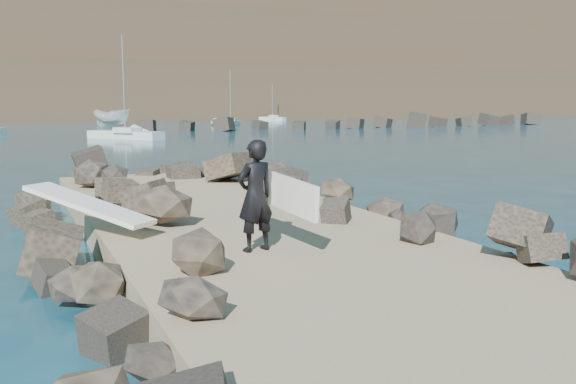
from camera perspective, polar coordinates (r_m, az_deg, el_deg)
name	(u,v)px	position (r m, az deg, el deg)	size (l,w,h in m)	color
ground	(267,262)	(12.42, -1.85, -6.27)	(800.00, 800.00, 0.00)	#0F384C
jetty	(312,272)	(10.57, 2.17, -7.15)	(6.00, 26.00, 0.60)	#8C7759
riprap_left	(127,272)	(10.15, -14.15, -6.88)	(2.60, 22.00, 1.00)	black
riprap_right	(440,239)	(12.42, 13.35, -4.13)	(2.60, 22.00, 1.00)	black
breakwater_secondary	(371,123)	(77.09, 7.38, 6.11)	(52.00, 4.00, 1.20)	black
headland	(68,49)	(172.29, -18.98, 11.89)	(360.00, 140.00, 32.00)	#2D4919
surfboard_resting	(89,211)	(12.56, -17.29, -1.61)	(0.67, 2.68, 0.09)	white
boat_imported	(112,117)	(87.37, -15.35, 6.44)	(2.16, 5.73, 2.21)	silver
surfer_with_board	(259,195)	(10.61, -2.60, -0.28)	(1.01, 2.29, 1.86)	black
sailboat_f	(272,119)	(104.84, -1.39, 6.52)	(3.28, 4.76, 6.08)	silver
sailboat_d	(231,123)	(83.35, -5.11, 6.11)	(4.11, 5.81, 7.30)	silver
sailboat_c	(126,135)	(55.53, -14.25, 4.96)	(5.67, 6.67, 8.68)	silver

